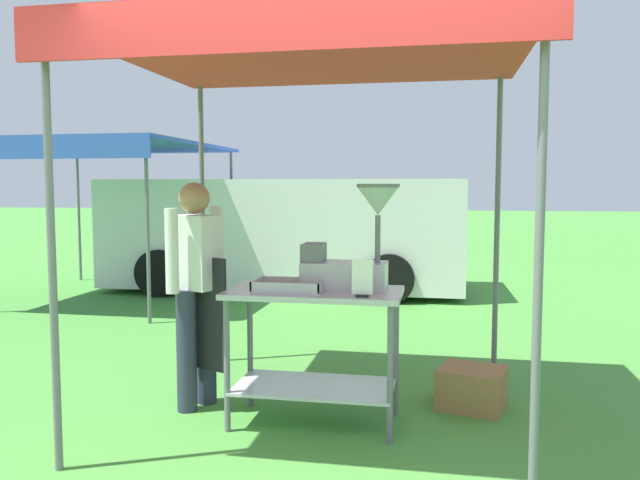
{
  "coord_description": "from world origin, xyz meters",
  "views": [
    {
      "loc": [
        0.55,
        -3.1,
        1.58
      ],
      "look_at": [
        -0.25,
        1.14,
        1.21
      ],
      "focal_mm": 35.38,
      "sensor_mm": 36.0,
      "label": 1
    }
  ],
  "objects_px": {
    "donut_tray": "(289,287)",
    "neighbour_tent": "(103,148)",
    "donut_cart": "(314,328)",
    "menu_sign": "(362,281)",
    "van_white": "(285,233)",
    "donut_fryer": "(353,249)",
    "vendor": "(196,282)",
    "stall_canopy": "(317,60)",
    "supply_crate": "(472,388)"
  },
  "relations": [
    {
      "from": "menu_sign",
      "to": "donut_fryer",
      "type": "bearing_deg",
      "value": 108.75
    },
    {
      "from": "stall_canopy",
      "to": "donut_tray",
      "type": "relative_size",
      "value": 6.03
    },
    {
      "from": "neighbour_tent",
      "to": "menu_sign",
      "type": "bearing_deg",
      "value": -45.96
    },
    {
      "from": "stall_canopy",
      "to": "neighbour_tent",
      "type": "bearing_deg",
      "value": 133.68
    },
    {
      "from": "stall_canopy",
      "to": "menu_sign",
      "type": "relative_size",
      "value": 11.72
    },
    {
      "from": "stall_canopy",
      "to": "supply_crate",
      "type": "height_order",
      "value": "stall_canopy"
    },
    {
      "from": "donut_fryer",
      "to": "van_white",
      "type": "bearing_deg",
      "value": 108.64
    },
    {
      "from": "menu_sign",
      "to": "vendor",
      "type": "xyz_separation_m",
      "value": [
        -1.23,
        0.36,
        -0.1
      ]
    },
    {
      "from": "donut_fryer",
      "to": "vendor",
      "type": "relative_size",
      "value": 0.43
    },
    {
      "from": "donut_cart",
      "to": "supply_crate",
      "type": "relative_size",
      "value": 2.15
    },
    {
      "from": "donut_cart",
      "to": "van_white",
      "type": "distance_m",
      "value": 5.61
    },
    {
      "from": "stall_canopy",
      "to": "neighbour_tent",
      "type": "xyz_separation_m",
      "value": [
        -3.84,
        4.02,
        -0.29
      ]
    },
    {
      "from": "menu_sign",
      "to": "supply_crate",
      "type": "distance_m",
      "value": 1.31
    },
    {
      "from": "menu_sign",
      "to": "van_white",
      "type": "height_order",
      "value": "van_white"
    },
    {
      "from": "donut_cart",
      "to": "neighbour_tent",
      "type": "height_order",
      "value": "neighbour_tent"
    },
    {
      "from": "donut_cart",
      "to": "van_white",
      "type": "height_order",
      "value": "van_white"
    },
    {
      "from": "stall_canopy",
      "to": "donut_cart",
      "type": "height_order",
      "value": "stall_canopy"
    },
    {
      "from": "donut_tray",
      "to": "vendor",
      "type": "xyz_separation_m",
      "value": [
        -0.73,
        0.21,
        -0.02
      ]
    },
    {
      "from": "donut_cart",
      "to": "donut_fryer",
      "type": "distance_m",
      "value": 0.58
    },
    {
      "from": "donut_fryer",
      "to": "van_white",
      "type": "height_order",
      "value": "van_white"
    },
    {
      "from": "van_white",
      "to": "donut_tray",
      "type": "bearing_deg",
      "value": -75.69
    },
    {
      "from": "donut_cart",
      "to": "vendor",
      "type": "distance_m",
      "value": 0.93
    },
    {
      "from": "donut_tray",
      "to": "donut_fryer",
      "type": "bearing_deg",
      "value": 20.74
    },
    {
      "from": "stall_canopy",
      "to": "donut_cart",
      "type": "distance_m",
      "value": 1.76
    },
    {
      "from": "donut_cart",
      "to": "menu_sign",
      "type": "xyz_separation_m",
      "value": [
        0.34,
        -0.21,
        0.35
      ]
    },
    {
      "from": "neighbour_tent",
      "to": "stall_canopy",
      "type": "bearing_deg",
      "value": -46.32
    },
    {
      "from": "stall_canopy",
      "to": "vendor",
      "type": "height_order",
      "value": "stall_canopy"
    },
    {
      "from": "vendor",
      "to": "van_white",
      "type": "bearing_deg",
      "value": 97.17
    },
    {
      "from": "donut_tray",
      "to": "menu_sign",
      "type": "bearing_deg",
      "value": -16.37
    },
    {
      "from": "stall_canopy",
      "to": "donut_cart",
      "type": "xyz_separation_m",
      "value": [
        0.0,
        -0.1,
        -1.76
      ]
    },
    {
      "from": "stall_canopy",
      "to": "menu_sign",
      "type": "distance_m",
      "value": 1.48
    },
    {
      "from": "van_white",
      "to": "neighbour_tent",
      "type": "distance_m",
      "value": 2.9
    },
    {
      "from": "neighbour_tent",
      "to": "van_white",
      "type": "bearing_deg",
      "value": 28.84
    },
    {
      "from": "donut_fryer",
      "to": "supply_crate",
      "type": "height_order",
      "value": "donut_fryer"
    },
    {
      "from": "donut_tray",
      "to": "stall_canopy",
      "type": "bearing_deg",
      "value": 45.76
    },
    {
      "from": "stall_canopy",
      "to": "van_white",
      "type": "distance_m",
      "value": 5.72
    },
    {
      "from": "donut_cart",
      "to": "donut_fryer",
      "type": "xyz_separation_m",
      "value": [
        0.24,
        0.09,
        0.52
      ]
    },
    {
      "from": "vendor",
      "to": "neighbour_tent",
      "type": "relative_size",
      "value": 0.51
    },
    {
      "from": "donut_cart",
      "to": "menu_sign",
      "type": "height_order",
      "value": "menu_sign"
    },
    {
      "from": "donut_tray",
      "to": "donut_fryer",
      "type": "distance_m",
      "value": 0.49
    },
    {
      "from": "vendor",
      "to": "neighbour_tent",
      "type": "bearing_deg",
      "value": 126.67
    },
    {
      "from": "menu_sign",
      "to": "stall_canopy",
      "type": "bearing_deg",
      "value": 138.33
    },
    {
      "from": "donut_cart",
      "to": "neighbour_tent",
      "type": "relative_size",
      "value": 0.36
    },
    {
      "from": "stall_canopy",
      "to": "supply_crate",
      "type": "distance_m",
      "value": 2.52
    },
    {
      "from": "donut_cart",
      "to": "neighbour_tent",
      "type": "distance_m",
      "value": 5.82
    },
    {
      "from": "stall_canopy",
      "to": "donut_cart",
      "type": "bearing_deg",
      "value": -90.0
    },
    {
      "from": "donut_tray",
      "to": "neighbour_tent",
      "type": "xyz_separation_m",
      "value": [
        -3.69,
        4.18,
        1.2
      ]
    },
    {
      "from": "donut_tray",
      "to": "menu_sign",
      "type": "distance_m",
      "value": 0.52
    },
    {
      "from": "menu_sign",
      "to": "donut_cart",
      "type": "bearing_deg",
      "value": 148.9
    },
    {
      "from": "donut_cart",
      "to": "menu_sign",
      "type": "bearing_deg",
      "value": -31.1
    }
  ]
}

